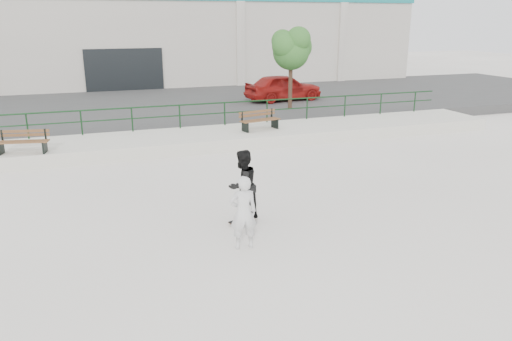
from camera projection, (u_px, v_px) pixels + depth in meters
name	position (u px, v px, depth m)	size (l,w,h in m)	color
ground	(231.00, 244.00, 11.57)	(120.00, 120.00, 0.00)	beige
ledge	(162.00, 142.00, 20.07)	(30.00, 3.00, 0.50)	beige
parking_strip	(137.00, 108.00, 27.73)	(60.00, 14.00, 0.50)	#3B3B3B
railing	(156.00, 112.00, 20.95)	(28.00, 0.06, 1.03)	#14381A
commercial_building	(112.00, 25.00, 39.09)	(44.20, 16.33, 8.00)	silver
bench_left	(23.00, 142.00, 17.39)	(1.81, 0.86, 0.80)	brown
bench_right	(259.00, 120.00, 21.08)	(1.84, 0.87, 0.82)	brown
tree	(292.00, 47.00, 25.49)	(2.35, 2.09, 4.17)	#473123
red_car	(283.00, 87.00, 28.68)	(1.79, 4.45, 1.52)	maroon
skateboard	(243.00, 220.00, 12.74)	(0.80, 0.44, 0.09)	black
standing_skater	(242.00, 185.00, 12.47)	(0.89, 0.69, 1.82)	black
seated_skater	(243.00, 213.00, 11.12)	(0.63, 0.41, 1.71)	silver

